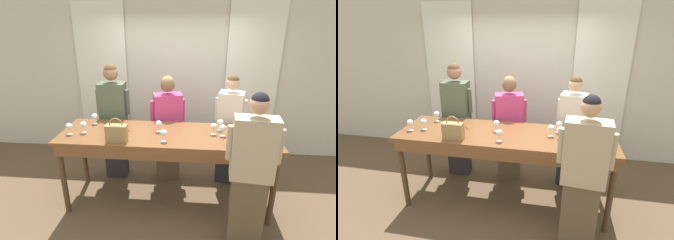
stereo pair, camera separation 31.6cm
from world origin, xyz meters
The scene contains 21 objects.
ground_plane centered at (0.00, 0.00, 0.00)m, with size 18.00×18.00×0.00m, color brown.
wall_back centered at (0.00, 1.59, 1.40)m, with size 12.00×0.06×2.80m.
curtain_panel_left centered at (-1.31, 1.53, 1.34)m, with size 0.89×0.03×2.69m.
curtain_panel_right centered at (1.31, 1.53, 1.34)m, with size 0.89×0.03×2.69m.
tasting_bar centered at (0.00, -0.03, 0.94)m, with size 2.74×0.82×1.04m.
wine_bottle centered at (1.16, -0.17, 1.17)m, with size 0.08×0.08×0.34m.
handbag centered at (-0.58, -0.28, 1.15)m, with size 0.25×0.11×0.29m.
wine_glass_front_left centered at (-1.22, -0.14, 1.15)m, with size 0.08×0.08×0.15m.
wine_glass_front_mid centered at (-1.03, 0.23, 1.15)m, with size 0.08×0.08×0.15m.
wine_glass_front_right centered at (0.67, 0.16, 1.15)m, with size 0.08×0.08×0.15m.
wine_glass_center_left centered at (-1.06, -0.08, 1.15)m, with size 0.08×0.08×0.15m.
wine_glass_center_mid centered at (0.69, -0.02, 1.15)m, with size 0.08×0.08×0.15m.
wine_glass_center_right centered at (-0.12, 0.04, 1.14)m, with size 0.08×0.08×0.15m.
wine_glass_back_left centered at (-0.02, -0.24, 1.14)m, with size 0.08×0.08×0.15m.
wine_glass_back_mid centered at (1.13, 0.01, 1.14)m, with size 0.08×0.08×0.15m.
wine_glass_back_right centered at (0.58, 0.02, 1.15)m, with size 0.08×0.08×0.15m.
pen centered at (-0.53, 0.05, 1.04)m, with size 0.09×0.10×0.01m.
guest_olive_jacket centered at (-0.87, 0.61, 0.94)m, with size 0.50×0.27×1.81m.
guest_pink_top centered at (-0.05, 0.61, 0.85)m, with size 0.52×0.32×1.65m.
guest_cream_sweater centered at (0.86, 0.61, 0.86)m, with size 0.46×0.35×1.69m.
host_pouring centered at (0.93, -0.64, 0.91)m, with size 0.55×0.26×1.77m.
Camera 1 is at (0.28, -3.04, 2.39)m, focal length 28.00 mm.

